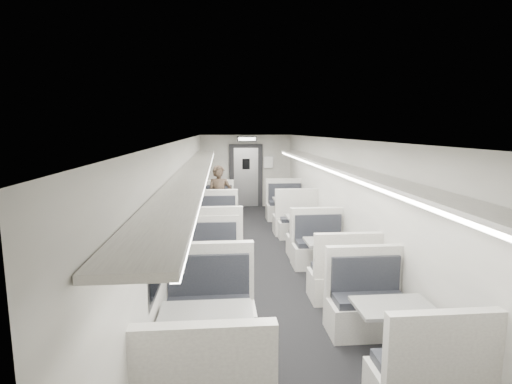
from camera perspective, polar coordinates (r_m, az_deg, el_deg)
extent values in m
cube|color=black|center=(7.74, 1.45, -10.98)|extent=(3.00, 12.00, 0.12)
cube|color=silver|center=(7.28, 1.53, 8.01)|extent=(3.00, 12.00, 0.12)
cube|color=beige|center=(13.39, -1.48, 3.02)|extent=(3.00, 0.12, 2.40)
cube|color=beige|center=(7.40, -10.62, -1.95)|extent=(0.12, 12.00, 2.40)
cube|color=beige|center=(7.74, 13.04, -1.55)|extent=(0.12, 12.00, 2.40)
cube|color=silver|center=(9.83, -5.91, -4.97)|extent=(1.06, 0.59, 0.45)
cube|color=black|center=(9.79, -5.94, -3.36)|extent=(0.94, 0.47, 0.10)
cube|color=silver|center=(9.49, -5.99, -1.90)|extent=(1.06, 0.12, 0.70)
cube|color=silver|center=(11.35, -5.81, -3.08)|extent=(1.06, 0.59, 0.45)
cube|color=black|center=(11.26, -5.83, -1.74)|extent=(0.94, 0.47, 0.10)
cube|color=silver|center=(11.46, -5.84, -0.04)|extent=(1.06, 0.12, 0.70)
cylinder|color=#B5B5B7|center=(10.56, -5.87, -3.32)|extent=(0.10, 0.10, 0.69)
cylinder|color=#B5B5B7|center=(10.63, -5.84, -5.06)|extent=(0.36, 0.36, 0.03)
cube|color=gray|center=(10.48, -5.90, -1.26)|extent=(0.88, 0.60, 0.04)
cube|color=silver|center=(7.69, -6.14, -8.86)|extent=(1.10, 0.61, 0.47)
cube|color=black|center=(7.64, -6.17, -6.74)|extent=(0.98, 0.49, 0.10)
cube|color=silver|center=(7.31, -6.24, -4.92)|extent=(1.10, 0.12, 0.73)
cube|color=silver|center=(9.25, -5.96, -5.79)|extent=(1.10, 0.61, 0.47)
cube|color=black|center=(9.15, -5.99, -4.11)|extent=(0.98, 0.49, 0.10)
cube|color=silver|center=(9.34, -6.00, -1.88)|extent=(1.10, 0.12, 0.73)
cylinder|color=#B5B5B7|center=(8.43, -6.05, -6.37)|extent=(0.10, 0.10, 0.72)
cylinder|color=#B5B5B7|center=(8.53, -6.02, -8.60)|extent=(0.37, 0.37, 0.03)
cube|color=gray|center=(8.34, -6.10, -3.71)|extent=(0.92, 0.62, 0.04)
cube|color=silver|center=(5.95, -6.45, -14.63)|extent=(0.96, 0.54, 0.41)
cube|color=black|center=(5.88, -6.48, -12.28)|extent=(0.86, 0.43, 0.09)
cube|color=silver|center=(5.58, -6.59, -10.49)|extent=(0.96, 0.11, 0.64)
cube|color=silver|center=(7.27, -6.19, -10.16)|extent=(0.96, 0.54, 0.41)
cube|color=black|center=(7.17, -6.23, -8.34)|extent=(0.86, 0.43, 0.09)
cube|color=silver|center=(7.31, -6.23, -5.78)|extent=(0.96, 0.11, 0.64)
cylinder|color=#B5B5B7|center=(6.57, -6.32, -11.28)|extent=(0.09, 0.09, 0.63)
cylinder|color=#B5B5B7|center=(6.68, -6.28, -13.70)|extent=(0.33, 0.33, 0.03)
cube|color=gray|center=(6.46, -6.38, -8.36)|extent=(0.80, 0.55, 0.04)
cube|color=silver|center=(3.19, -7.89, -24.09)|extent=(1.11, 0.13, 0.74)
cube|color=silver|center=(5.11, -6.70, -18.39)|extent=(1.11, 0.62, 0.47)
cube|color=black|center=(4.96, -6.77, -15.59)|extent=(0.99, 0.49, 0.11)
cube|color=silver|center=(5.08, -6.75, -11.14)|extent=(1.11, 0.13, 0.74)
cylinder|color=#B5B5B7|center=(4.33, -7.04, -21.87)|extent=(0.11, 0.11, 0.72)
cube|color=gray|center=(4.14, -7.15, -17.06)|extent=(0.92, 0.63, 0.04)
cube|color=silver|center=(10.05, 5.61, -4.64)|extent=(1.07, 0.60, 0.45)
cube|color=black|center=(10.01, 5.60, -3.05)|extent=(0.95, 0.47, 0.10)
cube|color=silver|center=(9.72, 5.90, -1.61)|extent=(1.07, 0.12, 0.71)
cube|color=silver|center=(11.56, 4.17, -2.82)|extent=(1.07, 0.60, 0.45)
cube|color=black|center=(11.48, 4.21, -1.49)|extent=(0.95, 0.47, 0.10)
cube|color=silver|center=(11.67, 4.03, 0.19)|extent=(1.07, 0.12, 0.71)
cylinder|color=#B5B5B7|center=(10.78, 4.85, -3.04)|extent=(0.10, 0.10, 0.70)
cylinder|color=#B5B5B7|center=(10.85, 4.82, -4.76)|extent=(0.36, 0.36, 0.03)
cube|color=gray|center=(10.70, 4.87, -1.00)|extent=(0.89, 0.61, 0.04)
cube|color=silver|center=(8.38, 7.86, -7.61)|extent=(0.96, 0.54, 0.41)
cube|color=black|center=(8.33, 7.86, -5.91)|extent=(0.85, 0.43, 0.09)
cube|color=silver|center=(8.06, 8.25, -4.44)|extent=(0.96, 0.11, 0.64)
cube|color=silver|center=(9.71, 6.00, -5.26)|extent=(0.96, 0.54, 0.41)
cube|color=black|center=(9.63, 6.05, -3.86)|extent=(0.85, 0.43, 0.09)
cube|color=silver|center=(9.79, 5.83, -2.01)|extent=(0.96, 0.11, 0.64)
cylinder|color=#B5B5B7|center=(9.01, 6.87, -5.68)|extent=(0.09, 0.09, 0.63)
cylinder|color=#B5B5B7|center=(9.09, 6.84, -7.51)|extent=(0.33, 0.33, 0.03)
cube|color=gray|center=(8.93, 6.91, -3.51)|extent=(0.80, 0.55, 0.04)
cube|color=silver|center=(6.41, 12.25, -12.90)|extent=(1.01, 0.56, 0.43)
cube|color=black|center=(6.35, 12.25, -10.61)|extent=(0.89, 0.45, 0.10)
cube|color=silver|center=(6.05, 13.00, -8.79)|extent=(1.01, 0.11, 0.67)
cube|color=silver|center=(7.76, 8.97, -8.92)|extent=(1.01, 0.56, 0.43)
cube|color=black|center=(7.65, 9.07, -7.12)|extent=(0.89, 0.45, 0.10)
cube|color=silver|center=(7.80, 8.71, -4.64)|extent=(1.01, 0.11, 0.67)
cylinder|color=#B5B5B7|center=(7.04, 10.47, -9.85)|extent=(0.10, 0.10, 0.66)
cylinder|color=#B5B5B7|center=(7.15, 10.40, -12.23)|extent=(0.34, 0.34, 0.03)
cube|color=gray|center=(6.93, 10.56, -6.99)|extent=(0.84, 0.57, 0.04)
cube|color=black|center=(4.22, 23.22, -21.67)|extent=(0.89, 0.45, 0.10)
cube|color=silver|center=(3.91, 25.20, -19.63)|extent=(1.01, 0.11, 0.67)
cube|color=silver|center=(5.51, 15.61, -16.81)|extent=(1.01, 0.56, 0.43)
cube|color=black|center=(5.38, 15.84, -14.42)|extent=(0.89, 0.45, 0.10)
cube|color=silver|center=(5.48, 15.09, -10.75)|extent=(1.01, 0.11, 0.67)
cylinder|color=#B5B5B7|center=(4.85, 18.92, -19.21)|extent=(0.10, 0.10, 0.66)
cylinder|color=#B5B5B7|center=(5.00, 18.72, -22.39)|extent=(0.34, 0.34, 0.03)
cube|color=gray|center=(4.69, 19.15, -15.25)|extent=(0.84, 0.57, 0.04)
imported|color=black|center=(10.12, -5.26, -0.96)|extent=(0.62, 0.41, 1.69)
cube|color=black|center=(10.72, -8.54, 2.26)|extent=(0.02, 1.18, 0.84)
cube|color=black|center=(8.54, -9.41, 0.55)|extent=(0.02, 1.18, 0.84)
cube|color=black|center=(6.38, -10.86, -2.31)|extent=(0.02, 1.18, 0.84)
cube|color=black|center=(4.26, -13.79, -8.05)|extent=(0.02, 1.18, 0.84)
cube|color=silver|center=(6.98, -8.56, 3.43)|extent=(0.46, 10.40, 0.05)
cube|color=white|center=(6.97, -6.91, 3.05)|extent=(0.05, 10.20, 0.04)
cube|color=silver|center=(7.27, 11.72, 3.56)|extent=(0.46, 10.40, 0.05)
cube|color=white|center=(7.22, 10.18, 3.17)|extent=(0.05, 10.20, 0.04)
cube|color=black|center=(13.29, -1.44, 2.33)|extent=(1.10, 0.10, 2.10)
cube|color=#B5B5B7|center=(13.26, -1.43, 2.10)|extent=(0.80, 0.05, 1.95)
cube|color=black|center=(13.18, -1.43, 4.02)|extent=(0.25, 0.02, 0.35)
cube|color=black|center=(12.71, -1.32, 7.59)|extent=(0.62, 0.10, 0.16)
cube|color=white|center=(12.65, -1.31, 7.58)|extent=(0.54, 0.02, 0.10)
cube|color=white|center=(13.29, 1.79, 4.28)|extent=(0.32, 0.02, 0.40)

